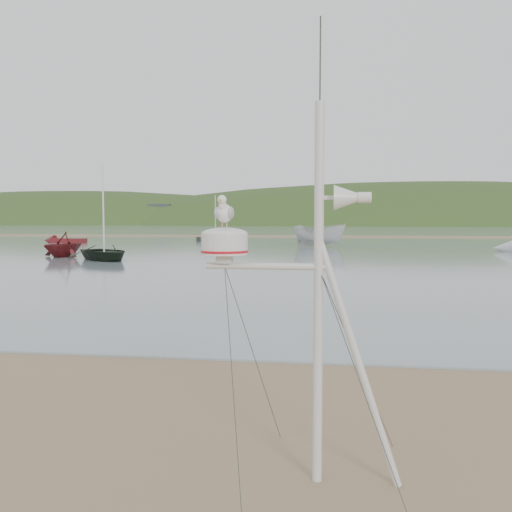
# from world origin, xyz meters

# --- Properties ---
(ground) EXTENTS (560.00, 560.00, 0.00)m
(ground) POSITION_xyz_m (0.00, 0.00, 0.00)
(ground) COLOR #7E6549
(ground) RESTS_ON ground
(water) EXTENTS (560.00, 256.00, 0.04)m
(water) POSITION_xyz_m (0.00, 132.00, 0.02)
(water) COLOR gray
(water) RESTS_ON ground
(sandbar) EXTENTS (560.00, 7.00, 0.07)m
(sandbar) POSITION_xyz_m (0.00, 70.00, 0.07)
(sandbar) COLOR #7E6549
(sandbar) RESTS_ON water
(hill_ridge) EXTENTS (620.00, 180.00, 80.00)m
(hill_ridge) POSITION_xyz_m (18.52, 235.00, -19.70)
(hill_ridge) COLOR #263D19
(hill_ridge) RESTS_ON ground
(far_cottages) EXTENTS (294.40, 6.30, 8.00)m
(far_cottages) POSITION_xyz_m (3.00, 196.00, 4.00)
(far_cottages) COLOR silver
(far_cottages) RESTS_ON ground
(mast_rig) EXTENTS (2.00, 2.13, 4.50)m
(mast_rig) POSITION_xyz_m (3.22, -0.32, 1.09)
(mast_rig) COLOR silver
(mast_rig) RESTS_ON ground
(boat_dark) EXTENTS (2.92, 3.05, 4.59)m
(boat_dark) POSITION_xyz_m (-10.40, 25.83, 2.33)
(boat_dark) COLOR black
(boat_dark) RESTS_ON water
(boat_red) EXTENTS (3.11, 2.47, 3.14)m
(boat_red) POSITION_xyz_m (-14.26, 28.11, 1.61)
(boat_red) COLOR #541315
(boat_red) RESTS_ON water
(boat_white) EXTENTS (2.79, 2.77, 5.37)m
(boat_white) POSITION_xyz_m (2.22, 44.20, 2.73)
(boat_white) COLOR beige
(boat_white) RESTS_ON water
(dinghy_red_far) EXTENTS (4.82, 1.63, 1.15)m
(dinghy_red_far) POSITION_xyz_m (-24.55, 47.07, 0.29)
(dinghy_red_far) COLOR #541315
(dinghy_red_far) RESTS_ON ground
(sailboat_dark_mid) EXTENTS (4.83, 4.81, 5.50)m
(sailboat_dark_mid) POSITION_xyz_m (-8.64, 54.56, 0.30)
(sailboat_dark_mid) COLOR black
(sailboat_dark_mid) RESTS_ON ground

